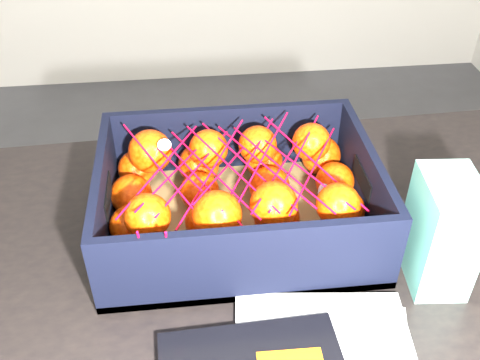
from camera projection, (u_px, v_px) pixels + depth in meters
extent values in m
cube|color=black|center=(257.00, 303.00, 0.74)|extent=(1.23, 0.84, 0.04)
cylinder|color=black|center=(466.00, 270.00, 1.29)|extent=(0.06, 0.06, 0.71)
cube|color=brown|center=(238.00, 222.00, 0.83)|extent=(0.39, 0.29, 0.01)
cube|color=black|center=(228.00, 140.00, 0.90)|extent=(0.39, 0.01, 0.12)
cube|color=black|center=(250.00, 265.00, 0.68)|extent=(0.39, 0.01, 0.12)
cube|color=black|center=(104.00, 203.00, 0.78)|extent=(0.01, 0.27, 0.12)
cube|color=black|center=(365.00, 185.00, 0.81)|extent=(0.01, 0.27, 0.12)
sphere|color=#EB3904|center=(130.00, 264.00, 0.71)|extent=(0.06, 0.06, 0.06)
sphere|color=#EB3904|center=(132.00, 227.00, 0.77)|extent=(0.06, 0.06, 0.06)
sphere|color=#EB3904|center=(131.00, 195.00, 0.82)|extent=(0.06, 0.06, 0.06)
sphere|color=#EB3904|center=(137.00, 168.00, 0.87)|extent=(0.06, 0.06, 0.06)
sphere|color=#EB3904|center=(211.00, 258.00, 0.72)|extent=(0.06, 0.06, 0.06)
sphere|color=#EB3904|center=(206.00, 222.00, 0.77)|extent=(0.06, 0.06, 0.06)
sphere|color=#EB3904|center=(200.00, 191.00, 0.83)|extent=(0.06, 0.06, 0.06)
sphere|color=#EB3904|center=(199.00, 164.00, 0.88)|extent=(0.07, 0.07, 0.07)
sphere|color=#EB3904|center=(283.00, 252.00, 0.73)|extent=(0.06, 0.06, 0.06)
sphere|color=#EB3904|center=(277.00, 218.00, 0.78)|extent=(0.07, 0.07, 0.07)
sphere|color=#EB3904|center=(269.00, 186.00, 0.84)|extent=(0.06, 0.06, 0.06)
sphere|color=#EB3904|center=(264.00, 160.00, 0.89)|extent=(0.06, 0.06, 0.06)
sphere|color=#EB3904|center=(361.00, 244.00, 0.74)|extent=(0.06, 0.06, 0.06)
sphere|color=#EB3904|center=(344.00, 210.00, 0.79)|extent=(0.06, 0.06, 0.06)
sphere|color=#EB3904|center=(335.00, 181.00, 0.85)|extent=(0.06, 0.06, 0.06)
sphere|color=#EB3904|center=(321.00, 155.00, 0.90)|extent=(0.06, 0.06, 0.06)
sphere|color=#EB3904|center=(147.00, 216.00, 0.71)|extent=(0.06, 0.06, 0.06)
sphere|color=#EB3904|center=(150.00, 151.00, 0.82)|extent=(0.07, 0.07, 0.07)
sphere|color=#EB3904|center=(217.00, 215.00, 0.71)|extent=(0.07, 0.07, 0.07)
sphere|color=#EB3904|center=(208.00, 149.00, 0.83)|extent=(0.06, 0.06, 0.06)
sphere|color=#EB3904|center=(274.00, 205.00, 0.73)|extent=(0.06, 0.06, 0.06)
sphere|color=#EB3904|center=(258.00, 145.00, 0.84)|extent=(0.06, 0.06, 0.06)
sphere|color=#EB3904|center=(338.00, 205.00, 0.73)|extent=(0.06, 0.06, 0.06)
sphere|color=#EB3904|center=(311.00, 142.00, 0.84)|extent=(0.06, 0.06, 0.06)
cylinder|color=red|center=(160.00, 169.00, 0.75)|extent=(0.11, 0.20, 0.03)
cylinder|color=red|center=(178.00, 168.00, 0.76)|extent=(0.11, 0.20, 0.01)
cylinder|color=red|center=(195.00, 175.00, 0.76)|extent=(0.11, 0.20, 0.02)
cylinder|color=red|center=(212.00, 172.00, 0.76)|extent=(0.11, 0.20, 0.01)
cylinder|color=red|center=(229.00, 166.00, 0.76)|extent=(0.11, 0.20, 0.01)
cylinder|color=red|center=(246.00, 163.00, 0.77)|extent=(0.11, 0.20, 0.01)
cylinder|color=red|center=(263.00, 164.00, 0.76)|extent=(0.11, 0.20, 0.00)
cylinder|color=red|center=(280.00, 167.00, 0.76)|extent=(0.11, 0.20, 0.01)
cylinder|color=red|center=(298.00, 165.00, 0.76)|extent=(0.11, 0.20, 0.00)
cylinder|color=red|center=(312.00, 160.00, 0.77)|extent=(0.11, 0.20, 0.03)
cylinder|color=red|center=(160.00, 168.00, 0.75)|extent=(0.11, 0.20, 0.00)
cylinder|color=red|center=(178.00, 168.00, 0.76)|extent=(0.11, 0.20, 0.03)
cylinder|color=red|center=(195.00, 170.00, 0.77)|extent=(0.11, 0.20, 0.01)
cylinder|color=red|center=(212.00, 170.00, 0.76)|extent=(0.11, 0.20, 0.03)
cylinder|color=red|center=(228.00, 165.00, 0.77)|extent=(0.11, 0.20, 0.03)
cylinder|color=red|center=(246.00, 168.00, 0.77)|extent=(0.11, 0.20, 0.03)
cylinder|color=red|center=(262.00, 159.00, 0.77)|extent=(0.11, 0.20, 0.03)
cylinder|color=red|center=(280.00, 168.00, 0.77)|extent=(0.11, 0.20, 0.02)
cylinder|color=red|center=(296.00, 159.00, 0.77)|extent=(0.11, 0.20, 0.02)
cylinder|color=red|center=(314.00, 167.00, 0.77)|extent=(0.11, 0.20, 0.01)
cylinder|color=red|center=(142.00, 249.00, 0.66)|extent=(0.00, 0.03, 0.09)
cylinder|color=red|center=(167.00, 247.00, 0.66)|extent=(0.01, 0.04, 0.08)
cube|color=silver|center=(442.00, 232.00, 0.71)|extent=(0.08, 0.11, 0.16)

